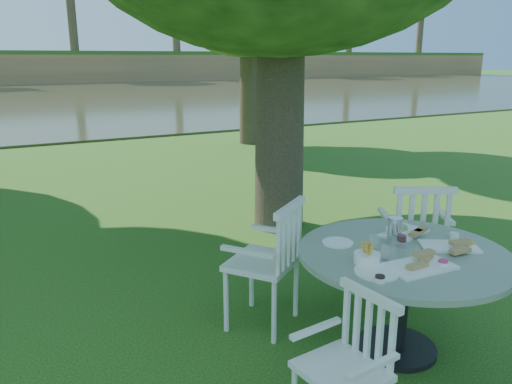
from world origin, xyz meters
The scene contains 7 objects.
ground centered at (0.00, 0.00, 0.00)m, with size 140.00×140.00×0.00m, color #18410D.
table centered at (0.32, -1.34, 0.62)m, with size 1.44×1.44×0.76m.
chair_ne centered at (1.05, -0.76, 0.59)m, with size 0.68×0.67×1.01m.
chair_nw centered at (-0.29, -0.63, 0.59)m, with size 0.69×0.68×1.00m.
chair_sw centered at (-0.50, -1.83, 0.49)m, with size 0.44×0.46×0.84m.
tableware centered at (0.29, -1.31, 0.79)m, with size 1.09×0.83×0.20m.
river centered at (0.00, 23.00, 0.00)m, with size 100.00×28.00×0.12m, color #2F331E.
Camera 1 is at (-2.07, -3.65, 2.04)m, focal length 35.00 mm.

